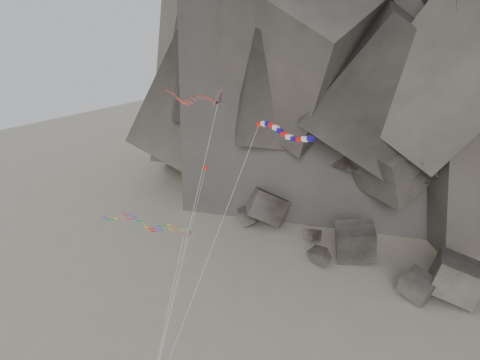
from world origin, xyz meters
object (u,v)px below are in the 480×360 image
Objects in this scene: delta_kite at (187,97)px; banner_kite at (281,135)px; pennant_kite at (192,223)px; parafoil_kite at (139,222)px.

banner_kite is at bearing -12.98° from delta_kite.
parafoil_kite is at bearing -169.36° from pennant_kite.
delta_kite is at bearing 132.36° from pennant_kite.
pennant_kite is (2.98, -3.23, -13.27)m from delta_kite.
delta_kite is 1.83× the size of parafoil_kite.
delta_kite reaches higher than parafoil_kite.
parafoil_kite is at bearing -151.09° from banner_kite.
delta_kite is 1.42× the size of pennant_kite.
banner_kite is at bearing 15.18° from pennant_kite.
pennant_kite reaches higher than parafoil_kite.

